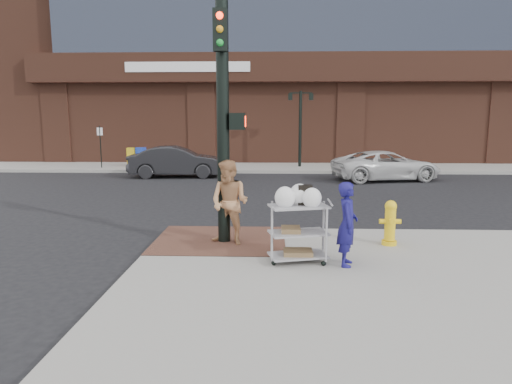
{
  "coord_description": "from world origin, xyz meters",
  "views": [
    {
      "loc": [
        0.52,
        -8.66,
        2.78
      ],
      "look_at": [
        0.19,
        0.66,
        1.25
      ],
      "focal_mm": 32.0,
      "sensor_mm": 36.0,
      "label": 1
    }
  ],
  "objects_px": {
    "traffic_signal_pole": "(224,115)",
    "minivan_white": "(386,166)",
    "lamp_post": "(300,120)",
    "pedestrian_tan": "(230,203)",
    "fire_hydrant": "(390,222)",
    "utility_cart": "(298,227)",
    "woman_blue": "(347,224)",
    "sedan_dark": "(177,162)"
  },
  "relations": [
    {
      "from": "traffic_signal_pole",
      "to": "minivan_white",
      "type": "distance_m",
      "value": 12.71
    },
    {
      "from": "lamp_post",
      "to": "pedestrian_tan",
      "type": "distance_m",
      "value": 15.65
    },
    {
      "from": "fire_hydrant",
      "to": "utility_cart",
      "type": "bearing_deg",
      "value": -148.26
    },
    {
      "from": "woman_blue",
      "to": "minivan_white",
      "type": "height_order",
      "value": "woman_blue"
    },
    {
      "from": "pedestrian_tan",
      "to": "fire_hydrant",
      "type": "relative_size",
      "value": 1.88
    },
    {
      "from": "lamp_post",
      "to": "traffic_signal_pole",
      "type": "distance_m",
      "value": 15.43
    },
    {
      "from": "traffic_signal_pole",
      "to": "woman_blue",
      "type": "bearing_deg",
      "value": -32.35
    },
    {
      "from": "woman_blue",
      "to": "fire_hydrant",
      "type": "height_order",
      "value": "woman_blue"
    },
    {
      "from": "lamp_post",
      "to": "minivan_white",
      "type": "relative_size",
      "value": 0.85
    },
    {
      "from": "minivan_white",
      "to": "fire_hydrant",
      "type": "bearing_deg",
      "value": 154.46
    },
    {
      "from": "lamp_post",
      "to": "traffic_signal_pole",
      "type": "height_order",
      "value": "traffic_signal_pole"
    },
    {
      "from": "lamp_post",
      "to": "minivan_white",
      "type": "distance_m",
      "value": 5.92
    },
    {
      "from": "pedestrian_tan",
      "to": "utility_cart",
      "type": "xyz_separation_m",
      "value": [
        1.36,
        -1.16,
        -0.23
      ]
    },
    {
      "from": "utility_cart",
      "to": "minivan_white",
      "type": "bearing_deg",
      "value": 69.53
    },
    {
      "from": "lamp_post",
      "to": "minivan_white",
      "type": "height_order",
      "value": "lamp_post"
    },
    {
      "from": "traffic_signal_pole",
      "to": "fire_hydrant",
      "type": "bearing_deg",
      "value": -1.85
    },
    {
      "from": "lamp_post",
      "to": "sedan_dark",
      "type": "bearing_deg",
      "value": -149.57
    },
    {
      "from": "lamp_post",
      "to": "utility_cart",
      "type": "distance_m",
      "value": 16.69
    },
    {
      "from": "traffic_signal_pole",
      "to": "sedan_dark",
      "type": "height_order",
      "value": "traffic_signal_pole"
    },
    {
      "from": "woman_blue",
      "to": "pedestrian_tan",
      "type": "height_order",
      "value": "pedestrian_tan"
    },
    {
      "from": "woman_blue",
      "to": "utility_cart",
      "type": "height_order",
      "value": "woman_blue"
    },
    {
      "from": "minivan_white",
      "to": "sedan_dark",
      "type": "bearing_deg",
      "value": 73.11
    },
    {
      "from": "pedestrian_tan",
      "to": "sedan_dark",
      "type": "relative_size",
      "value": 0.4
    },
    {
      "from": "lamp_post",
      "to": "utility_cart",
      "type": "bearing_deg",
      "value": -93.44
    },
    {
      "from": "utility_cart",
      "to": "fire_hydrant",
      "type": "distance_m",
      "value": 2.32
    },
    {
      "from": "woman_blue",
      "to": "minivan_white",
      "type": "bearing_deg",
      "value": -6.94
    },
    {
      "from": "traffic_signal_pole",
      "to": "pedestrian_tan",
      "type": "relative_size",
      "value": 2.83
    },
    {
      "from": "pedestrian_tan",
      "to": "utility_cart",
      "type": "relative_size",
      "value": 1.23
    },
    {
      "from": "sedan_dark",
      "to": "minivan_white",
      "type": "height_order",
      "value": "sedan_dark"
    },
    {
      "from": "minivan_white",
      "to": "utility_cart",
      "type": "height_order",
      "value": "utility_cart"
    },
    {
      "from": "woman_blue",
      "to": "sedan_dark",
      "type": "xyz_separation_m",
      "value": [
        -5.82,
        13.21,
        -0.18
      ]
    },
    {
      "from": "woman_blue",
      "to": "sedan_dark",
      "type": "height_order",
      "value": "woman_blue"
    },
    {
      "from": "lamp_post",
      "to": "woman_blue",
      "type": "relative_size",
      "value": 2.64
    },
    {
      "from": "woman_blue",
      "to": "utility_cart",
      "type": "xyz_separation_m",
      "value": [
        -0.86,
        0.15,
        -0.11
      ]
    },
    {
      "from": "traffic_signal_pole",
      "to": "pedestrian_tan",
      "type": "distance_m",
      "value": 1.81
    },
    {
      "from": "minivan_white",
      "to": "fire_hydrant",
      "type": "relative_size",
      "value": 5.02
    },
    {
      "from": "lamp_post",
      "to": "traffic_signal_pole",
      "type": "relative_size",
      "value": 0.8
    },
    {
      "from": "woman_blue",
      "to": "fire_hydrant",
      "type": "xyz_separation_m",
      "value": [
        1.11,
        1.37,
        -0.28
      ]
    },
    {
      "from": "traffic_signal_pole",
      "to": "fire_hydrant",
      "type": "xyz_separation_m",
      "value": [
        3.45,
        -0.11,
        -2.2
      ]
    },
    {
      "from": "sedan_dark",
      "to": "utility_cart",
      "type": "relative_size",
      "value": 3.08
    },
    {
      "from": "utility_cart",
      "to": "traffic_signal_pole",
      "type": "bearing_deg",
      "value": 138.05
    },
    {
      "from": "utility_cart",
      "to": "fire_hydrant",
      "type": "bearing_deg",
      "value": 31.74
    }
  ]
}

